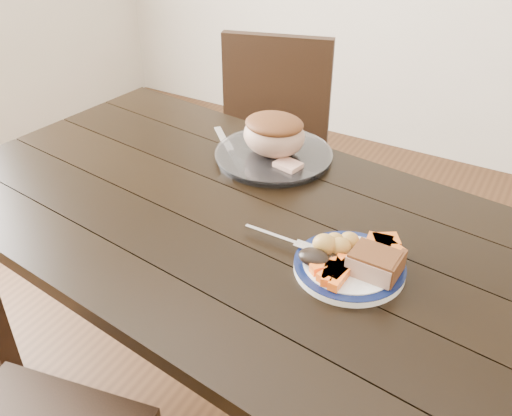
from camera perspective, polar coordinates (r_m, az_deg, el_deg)
The scene contains 15 objects.
ground at distance 1.96m, azimuth -1.84°, elevation -18.87°, with size 4.00×4.00×0.00m, color #472B16.
dining_table at distance 1.50m, azimuth -2.29°, elevation -3.35°, with size 1.70×1.09×0.75m.
chair_far at distance 2.23m, azimuth 1.40°, elevation 6.03°, with size 0.53×0.53×0.93m.
dinner_plate at distance 1.27m, azimuth 9.31°, elevation -5.84°, with size 0.24×0.24×0.02m, color white.
plate_rim at distance 1.27m, azimuth 9.35°, elevation -5.54°, with size 0.24×0.24×0.02m, color #0B1438.
serving_platter at distance 1.68m, azimuth 1.78°, elevation 5.19°, with size 0.33×0.33×0.02m, color white.
pork_slice at distance 1.23m, azimuth 11.72°, elevation -5.46°, with size 0.10×0.08×0.04m, color tan.
roasted_potatoes at distance 1.28m, azimuth 7.97°, elevation -3.51°, with size 0.09×0.09×0.05m.
carrot_batons at distance 1.22m, azimuth 7.91°, elevation -6.32°, with size 0.08×0.11×0.02m.
pumpkin_wedges at distance 1.29m, azimuth 12.70°, elevation -3.91°, with size 0.09×0.09×0.04m.
dark_mushroom at distance 1.24m, azimuth 5.82°, elevation -4.92°, with size 0.07×0.05×0.03m, color black.
fork at distance 1.32m, azimuth 2.80°, elevation -3.14°, with size 0.18×0.03×0.00m.
roast_joint at distance 1.64m, azimuth 1.82°, elevation 7.25°, with size 0.18×0.16×0.12m, color tan.
cut_slice at distance 1.59m, azimuth 3.23°, elevation 4.26°, with size 0.07×0.06×0.02m, color tan.
carving_knife at distance 1.68m, azimuth -2.30°, elevation 5.08°, with size 0.24×0.24×0.01m.
Camera 1 is at (0.64, -1.01, 1.56)m, focal length 40.00 mm.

